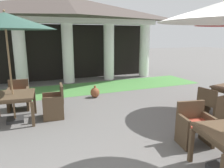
{
  "coord_description": "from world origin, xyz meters",
  "views": [
    {
      "loc": [
        -1.95,
        -1.35,
        2.21
      ],
      "look_at": [
        0.21,
        3.89,
        0.91
      ],
      "focal_mm": 34.58,
      "sensor_mm": 36.0,
      "label": 1
    }
  ],
  "objects_px": {
    "patio_table_mid_left": "(13,98)",
    "patio_chair_mid_right_west": "(211,103)",
    "patio_chair_mid_left_north": "(18,96)",
    "patio_umbrella_mid_left": "(5,22)",
    "terracotta_urn": "(95,92)",
    "patio_chair_near_foreground_north": "(194,125)",
    "patio_chair_mid_left_east": "(54,103)"
  },
  "relations": [
    {
      "from": "patio_table_mid_left",
      "to": "patio_chair_mid_left_north",
      "type": "height_order",
      "value": "patio_chair_mid_left_north"
    },
    {
      "from": "patio_table_mid_left",
      "to": "patio_chair_mid_right_west",
      "type": "relative_size",
      "value": 1.33
    },
    {
      "from": "patio_umbrella_mid_left",
      "to": "patio_chair_mid_left_north",
      "type": "bearing_deg",
      "value": 84.34
    },
    {
      "from": "patio_umbrella_mid_left",
      "to": "terracotta_urn",
      "type": "relative_size",
      "value": 6.39
    },
    {
      "from": "patio_umbrella_mid_left",
      "to": "patio_chair_mid_left_north",
      "type": "xyz_separation_m",
      "value": [
        0.1,
        1.0,
        -2.1
      ]
    },
    {
      "from": "patio_umbrella_mid_left",
      "to": "patio_chair_mid_left_east",
      "type": "xyz_separation_m",
      "value": [
        1.01,
        -0.1,
        -2.11
      ]
    },
    {
      "from": "patio_chair_near_foreground_north",
      "to": "patio_chair_mid_right_west",
      "type": "height_order",
      "value": "patio_chair_near_foreground_north"
    },
    {
      "from": "patio_chair_near_foreground_north",
      "to": "terracotta_urn",
      "type": "bearing_deg",
      "value": -67.12
    },
    {
      "from": "patio_umbrella_mid_left",
      "to": "patio_chair_near_foreground_north",
      "type": "bearing_deg",
      "value": -38.18
    },
    {
      "from": "patio_chair_near_foreground_north",
      "to": "patio_chair_mid_right_west",
      "type": "xyz_separation_m",
      "value": [
        1.45,
        0.94,
        -0.0
      ]
    },
    {
      "from": "patio_chair_near_foreground_north",
      "to": "patio_chair_mid_left_north",
      "type": "xyz_separation_m",
      "value": [
        -3.34,
        3.71,
        0.0
      ]
    },
    {
      "from": "patio_chair_mid_left_north",
      "to": "patio_chair_mid_right_west",
      "type": "relative_size",
      "value": 1.04
    },
    {
      "from": "patio_chair_mid_left_east",
      "to": "patio_chair_mid_left_north",
      "type": "height_order",
      "value": "patio_chair_mid_left_east"
    },
    {
      "from": "patio_chair_near_foreground_north",
      "to": "patio_chair_mid_left_north",
      "type": "bearing_deg",
      "value": -36.59
    },
    {
      "from": "patio_chair_mid_left_north",
      "to": "patio_chair_near_foreground_north",
      "type": "bearing_deg",
      "value": 137.66
    },
    {
      "from": "patio_chair_mid_left_east",
      "to": "terracotta_urn",
      "type": "relative_size",
      "value": 2.08
    },
    {
      "from": "terracotta_urn",
      "to": "patio_chair_mid_left_north",
      "type": "bearing_deg",
      "value": -172.73
    },
    {
      "from": "patio_chair_mid_left_north",
      "to": "terracotta_urn",
      "type": "xyz_separation_m",
      "value": [
        2.52,
        0.32,
        -0.23
      ]
    },
    {
      "from": "patio_chair_mid_left_north",
      "to": "patio_chair_mid_left_east",
      "type": "bearing_deg",
      "value": 135.1
    },
    {
      "from": "patio_chair_mid_left_east",
      "to": "terracotta_urn",
      "type": "bearing_deg",
      "value": -42.89
    },
    {
      "from": "patio_chair_mid_left_north",
      "to": "patio_chair_mid_right_west",
      "type": "height_order",
      "value": "patio_chair_mid_left_north"
    },
    {
      "from": "patio_chair_mid_left_north",
      "to": "terracotta_urn",
      "type": "distance_m",
      "value": 2.55
    },
    {
      "from": "patio_table_mid_left",
      "to": "patio_chair_mid_right_west",
      "type": "bearing_deg",
      "value": -19.87
    },
    {
      "from": "patio_chair_mid_right_west",
      "to": "patio_chair_near_foreground_north",
      "type": "bearing_deg",
      "value": -65.72
    },
    {
      "from": "terracotta_urn",
      "to": "patio_chair_mid_right_west",
      "type": "bearing_deg",
      "value": -53.73
    },
    {
      "from": "patio_table_mid_left",
      "to": "patio_chair_mid_left_east",
      "type": "bearing_deg",
      "value": -5.66
    },
    {
      "from": "patio_chair_mid_right_west",
      "to": "patio_umbrella_mid_left",
      "type": "bearing_deg",
      "value": -118.47
    },
    {
      "from": "patio_chair_near_foreground_north",
      "to": "patio_table_mid_left",
      "type": "bearing_deg",
      "value": -26.78
    },
    {
      "from": "patio_table_mid_left",
      "to": "patio_umbrella_mid_left",
      "type": "distance_m",
      "value": 1.87
    },
    {
      "from": "patio_chair_mid_right_west",
      "to": "terracotta_urn",
      "type": "distance_m",
      "value": 3.85
    },
    {
      "from": "patio_chair_mid_left_east",
      "to": "patio_chair_mid_left_north",
      "type": "bearing_deg",
      "value": 45.1
    },
    {
      "from": "patio_chair_mid_left_east",
      "to": "terracotta_urn",
      "type": "distance_m",
      "value": 2.17
    }
  ]
}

